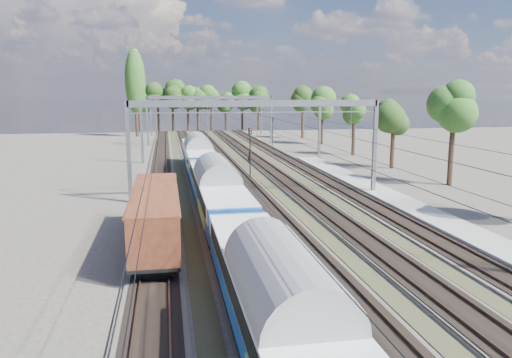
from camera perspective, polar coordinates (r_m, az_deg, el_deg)
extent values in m
cube|color=#47423A|center=(60.69, -10.85, 0.60)|extent=(3.00, 130.00, 0.15)
cube|color=black|center=(60.68, -10.85, 0.69)|extent=(2.50, 130.00, 0.06)
cube|color=#473326|center=(60.68, -11.53, 0.76)|extent=(0.08, 130.00, 0.14)
cube|color=#473326|center=(60.66, -10.17, 0.80)|extent=(0.08, 130.00, 0.14)
cube|color=#47423A|center=(60.80, -6.60, 0.73)|extent=(3.00, 130.00, 0.15)
cube|color=black|center=(60.78, -6.61, 0.82)|extent=(2.50, 130.00, 0.06)
cube|color=#473326|center=(60.73, -7.29, 0.89)|extent=(0.08, 130.00, 0.14)
cube|color=#473326|center=(60.82, -5.93, 0.93)|extent=(0.08, 130.00, 0.14)
cube|color=#47423A|center=(61.24, -2.40, 0.85)|extent=(3.00, 130.00, 0.15)
cube|color=black|center=(61.22, -2.40, 0.94)|extent=(2.50, 130.00, 0.06)
cube|color=#473326|center=(61.11, -3.07, 1.01)|extent=(0.08, 130.00, 0.14)
cube|color=#473326|center=(61.31, -1.73, 1.05)|extent=(0.08, 130.00, 0.14)
cube|color=#47423A|center=(62.00, 1.72, 0.97)|extent=(3.00, 130.00, 0.15)
cube|color=black|center=(61.98, 1.73, 1.05)|extent=(2.50, 130.00, 0.06)
cube|color=#473326|center=(61.83, 1.07, 1.13)|extent=(0.08, 130.00, 0.14)
cube|color=#473326|center=(62.12, 2.38, 1.16)|extent=(0.08, 130.00, 0.14)
cube|color=#47423A|center=(63.07, 5.73, 1.08)|extent=(3.00, 130.00, 0.15)
cube|color=black|center=(63.06, 5.73, 1.16)|extent=(2.50, 130.00, 0.06)
cube|color=#473326|center=(62.85, 5.10, 1.23)|extent=(0.08, 130.00, 0.14)
cube|color=#473326|center=(63.24, 6.36, 1.27)|extent=(0.08, 130.00, 0.14)
cube|color=#363423|center=(60.71, -8.72, 0.62)|extent=(1.10, 130.00, 0.05)
cube|color=#363423|center=(60.98, -4.49, 0.74)|extent=(1.10, 130.00, 0.05)
cube|color=#363423|center=(61.59, -0.32, 0.86)|extent=(1.10, 130.00, 0.05)
cube|color=#363423|center=(62.51, 3.74, 0.98)|extent=(1.10, 130.00, 0.05)
cube|color=gray|center=(41.45, 19.32, -4.01)|extent=(3.00, 70.00, 0.30)
cube|color=slate|center=(45.34, -14.35, 2.99)|extent=(0.35, 0.35, 9.00)
cube|color=slate|center=(49.32, 13.41, 3.57)|extent=(0.35, 0.35, 9.00)
cube|color=slate|center=(45.66, 0.12, 8.64)|extent=(23.00, 0.35, 0.60)
cube|color=slate|center=(93.12, -12.31, 6.49)|extent=(0.35, 0.35, 9.00)
cube|color=slate|center=(95.12, 1.76, 6.78)|extent=(0.35, 0.35, 9.00)
cube|color=slate|center=(93.28, -5.24, 9.26)|extent=(23.00, 0.35, 0.60)
cube|color=slate|center=(70.21, -12.94, 5.20)|extent=(0.35, 0.35, 8.50)
cube|color=slate|center=(115.09, -11.94, 6.99)|extent=(0.35, 0.35, 8.50)
cube|color=slate|center=(73.49, 7.26, 5.58)|extent=(0.35, 0.35, 8.50)
cube|color=slate|center=(117.13, 0.63, 7.25)|extent=(0.35, 0.35, 8.50)
cylinder|color=black|center=(60.07, -11.02, 5.71)|extent=(0.03, 130.00, 0.03)
cylinder|color=black|center=(60.00, -11.05, 6.76)|extent=(0.03, 130.00, 0.03)
cylinder|color=black|center=(60.18, -6.71, 5.83)|extent=(0.03, 130.00, 0.03)
cylinder|color=black|center=(60.11, -6.73, 6.88)|extent=(0.03, 130.00, 0.03)
cylinder|color=black|center=(60.62, -2.44, 5.92)|extent=(0.03, 130.00, 0.03)
cylinder|color=black|center=(60.55, -2.44, 6.96)|extent=(0.03, 130.00, 0.03)
cylinder|color=black|center=(61.39, 1.75, 5.98)|extent=(0.03, 130.00, 0.03)
cylinder|color=black|center=(61.32, 1.76, 7.00)|extent=(0.03, 130.00, 0.03)
cylinder|color=black|center=(62.47, 5.81, 6.00)|extent=(0.03, 130.00, 0.03)
cylinder|color=black|center=(62.41, 5.83, 7.01)|extent=(0.03, 130.00, 0.03)
cylinder|color=black|center=(127.99, -13.16, 6.63)|extent=(0.56, 0.56, 5.87)
sphere|color=#1E3914|center=(127.83, -13.24, 8.73)|extent=(4.23, 4.23, 4.23)
cylinder|color=black|center=(128.96, -11.12, 7.05)|extent=(0.56, 0.56, 7.29)
sphere|color=#1E3914|center=(128.82, -11.21, 9.63)|extent=(5.30, 5.30, 5.30)
cylinder|color=black|center=(128.83, -9.62, 6.88)|extent=(0.56, 0.56, 6.33)
sphere|color=#1E3914|center=(128.67, -9.68, 9.13)|extent=(4.72, 4.72, 4.72)
cylinder|color=black|center=(127.67, -8.35, 7.03)|extent=(0.56, 0.56, 7.00)
sphere|color=#1E3914|center=(127.52, -8.41, 9.55)|extent=(4.83, 4.83, 4.83)
cylinder|color=black|center=(126.15, -6.02, 6.81)|extent=(0.56, 0.56, 5.94)
sphere|color=#1E3914|center=(125.98, -6.06, 8.97)|extent=(3.88, 3.88, 3.88)
cylinder|color=black|center=(127.78, -4.78, 7.06)|extent=(0.56, 0.56, 6.78)
sphere|color=#1E3914|center=(127.63, -4.82, 9.49)|extent=(5.46, 5.46, 5.46)
cylinder|color=black|center=(126.43, -2.96, 7.04)|extent=(0.56, 0.56, 6.73)
sphere|color=#1E3914|center=(126.27, -2.98, 9.48)|extent=(5.30, 5.30, 5.30)
cylinder|color=black|center=(127.80, -1.32, 7.20)|extent=(0.56, 0.56, 7.27)
sphere|color=#1E3914|center=(127.66, -1.33, 9.81)|extent=(5.08, 5.08, 5.08)
cylinder|color=black|center=(129.61, -0.28, 6.90)|extent=(0.56, 0.56, 5.75)
sphere|color=#1E3914|center=(129.45, -0.28, 8.94)|extent=(4.90, 4.90, 4.90)
cylinder|color=black|center=(57.26, 20.56, 2.84)|extent=(0.56, 0.56, 6.58)
sphere|color=#1E3914|center=(56.90, 20.88, 8.10)|extent=(3.58, 3.58, 3.58)
cylinder|color=black|center=(67.68, 14.32, 4.19)|extent=(0.56, 0.56, 6.65)
sphere|color=#1E3914|center=(67.38, 14.51, 8.70)|extent=(4.50, 4.50, 4.50)
cylinder|color=black|center=(78.95, 11.66, 4.67)|extent=(0.56, 0.56, 5.54)
sphere|color=#1E3914|center=(78.68, 11.77, 7.88)|extent=(3.75, 3.75, 3.75)
cylinder|color=black|center=(93.75, 7.95, 5.54)|extent=(0.56, 0.56, 5.40)
sphere|color=#1E3914|center=(93.52, 8.01, 8.18)|extent=(4.59, 4.59, 4.59)
cylinder|color=black|center=(105.08, 5.24, 6.30)|extent=(0.56, 0.56, 6.30)
sphere|color=#1E3914|center=(104.89, 5.29, 9.05)|extent=(3.34, 3.34, 3.34)
cylinder|color=black|center=(113.10, -13.57, 8.79)|extent=(0.70, 0.70, 16.00)
ellipsoid|color=#204C19|center=(113.11, -13.65, 10.81)|extent=(4.40, 4.40, 14.08)
cube|color=black|center=(24.97, -1.03, -11.54)|extent=(2.17, 3.25, 0.87)
cube|color=navy|center=(17.48, 3.08, -15.53)|extent=(3.04, 21.69, 2.06)
cube|color=silver|center=(17.26, 3.10, -13.91)|extent=(3.12, 20.83, 1.03)
cube|color=black|center=(17.66, 8.21, -13.42)|extent=(0.04, 18.44, 0.76)
cylinder|color=gray|center=(17.07, 3.12, -12.41)|extent=(3.08, 21.69, 3.08)
cube|color=black|center=(31.63, -3.10, -6.88)|extent=(2.17, 3.25, 0.87)
cube|color=black|center=(46.30, -5.44, -1.49)|extent=(2.17, 3.25, 0.87)
cube|color=navy|center=(38.56, -4.53, -1.33)|extent=(3.04, 21.69, 2.06)
cube|color=silver|center=(38.46, -4.54, -0.54)|extent=(3.12, 20.83, 1.03)
cube|color=black|center=(38.64, -2.22, -0.46)|extent=(0.04, 18.44, 0.76)
cube|color=#DFB60B|center=(34.05, -3.71, -3.77)|extent=(3.15, 6.07, 0.76)
cylinder|color=gray|center=(38.38, -4.55, 0.18)|extent=(3.08, 21.69, 3.08)
cube|color=black|center=(53.27, -6.09, 0.00)|extent=(2.17, 3.25, 0.87)
cube|color=black|center=(68.25, -7.03, 2.17)|extent=(2.17, 3.25, 0.87)
cube|color=navy|center=(60.52, -6.65, 2.74)|extent=(3.04, 21.69, 2.06)
cube|color=silver|center=(60.46, -6.66, 3.25)|extent=(3.12, 20.83, 1.03)
cube|color=black|center=(60.57, -5.17, 3.29)|extent=(0.04, 18.44, 0.76)
cube|color=#DFB60B|center=(55.87, -6.32, 1.59)|extent=(3.15, 6.07, 0.76)
cylinder|color=gray|center=(60.40, -6.67, 3.71)|extent=(3.08, 21.69, 3.08)
cube|color=black|center=(27.80, -11.46, -9.70)|extent=(1.96, 2.54, 0.68)
cube|color=black|center=(36.98, -11.18, -4.74)|extent=(1.96, 2.54, 0.68)
cube|color=black|center=(32.24, -11.33, -6.12)|extent=(2.64, 13.69, 0.20)
cube|color=#452112|center=(31.89, -11.41, -3.75)|extent=(2.64, 13.69, 2.54)
cube|color=#452112|center=(31.61, -11.49, -1.43)|extent=(2.84, 13.69, 0.12)
imported|color=black|center=(68.41, -0.75, 2.49)|extent=(0.42, 0.63, 1.74)
cylinder|color=black|center=(55.33, -0.67, 2.48)|extent=(0.14, 0.14, 5.10)
cube|color=black|center=(55.03, -0.68, 5.48)|extent=(0.42, 0.35, 0.71)
sphere|color=red|center=(54.89, -0.66, 5.68)|extent=(0.16, 0.16, 0.16)
sphere|color=#0C9919|center=(54.91, -0.66, 5.31)|extent=(0.16, 0.16, 0.16)
cylinder|color=black|center=(91.69, 1.91, 5.28)|extent=(0.13, 0.13, 4.60)
cube|color=black|center=(91.51, 1.92, 6.92)|extent=(0.33, 0.22, 0.64)
sphere|color=red|center=(91.39, 1.94, 7.03)|extent=(0.15, 0.15, 0.15)
sphere|color=#0C9919|center=(91.40, 1.94, 6.83)|extent=(0.15, 0.15, 0.15)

